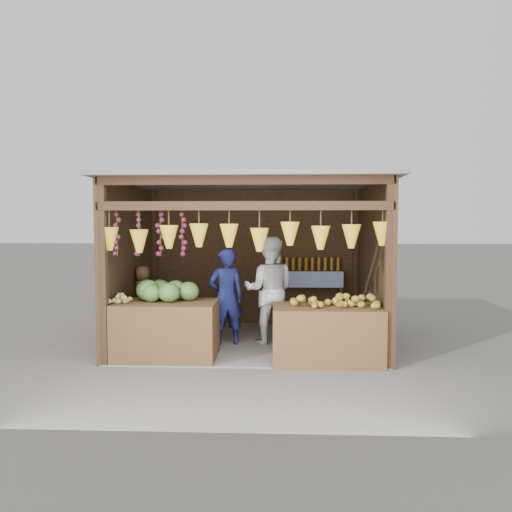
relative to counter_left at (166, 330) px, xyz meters
The scene contains 12 objects.
ground 1.62m from the counter_left, 42.57° to the left, with size 80.00×80.00×0.00m, color #514F49.
stall_structure 1.96m from the counter_left, 42.24° to the left, with size 4.30×3.30×2.66m.
back_shelf 3.25m from the counter_left, 46.76° to the left, with size 1.25×0.32×1.32m.
counter_left is the anchor object (origin of this frame).
counter_right 2.31m from the counter_left, ahead, with size 1.52×0.85×0.80m, color #502C1A.
stool 1.41m from the counter_left, 119.19° to the left, with size 0.31×0.31×0.29m, color black.
man_standing 1.19m from the counter_left, 46.21° to the left, with size 0.57×0.38×1.57m, color navy.
woman_standing 1.84m from the counter_left, 34.35° to the left, with size 0.85×0.67×1.76m, color silver.
vendor_seated 1.43m from the counter_left, 119.19° to the left, with size 0.47×0.31×0.96m, color #513820.
melon_pile 0.58m from the counter_left, 110.00° to the left, with size 1.00×0.50×0.32m, color #165216, non-canonical shape.
tanfruit_pile 0.82m from the counter_left, behind, with size 0.34×0.40×0.13m, color #A2984A, non-canonical shape.
mango_pile 2.44m from the counter_left, ahead, with size 1.40×0.64×0.22m, color #AD4F17, non-canonical shape.
Camera 1 is at (0.45, -8.13, 1.97)m, focal length 35.00 mm.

